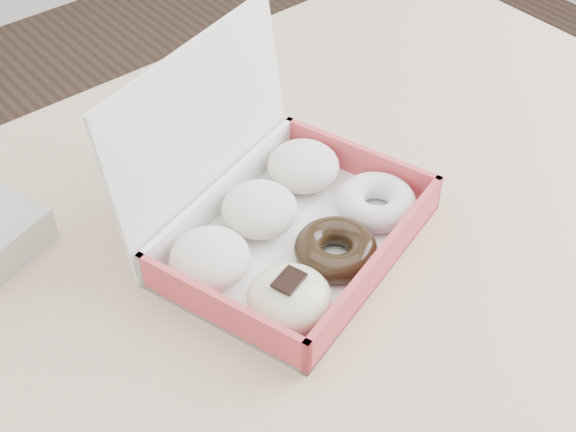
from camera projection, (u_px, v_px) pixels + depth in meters
table at (303, 255)px, 1.04m from camera, size 1.20×0.80×0.75m
donut_box at (282, 220)px, 0.92m from camera, size 0.36×0.33×0.22m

